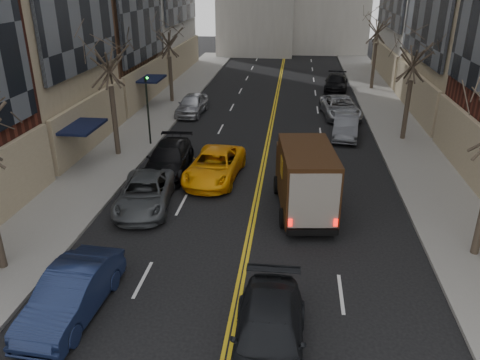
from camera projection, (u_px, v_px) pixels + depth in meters
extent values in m
cube|color=slate|center=(149.00, 121.00, 34.60)|extent=(4.00, 66.00, 0.15)
cube|color=slate|center=(399.00, 130.00, 32.66)|extent=(4.00, 66.00, 0.15)
cube|color=black|center=(80.00, 127.00, 25.59)|extent=(2.00, 3.00, 0.15)
cube|color=black|center=(67.00, 144.00, 26.10)|extent=(0.20, 3.00, 2.50)
cube|color=black|center=(150.00, 79.00, 37.41)|extent=(2.00, 3.00, 0.15)
cube|color=black|center=(140.00, 91.00, 37.93)|extent=(0.20, 3.00, 2.50)
cylinder|color=#382D23|center=(115.00, 121.00, 27.37)|extent=(0.30, 0.30, 4.05)
cylinder|color=#382D23|center=(171.00, 79.00, 39.26)|extent=(0.30, 0.30, 3.69)
cylinder|color=#382D23|center=(406.00, 110.00, 30.07)|extent=(0.30, 0.30, 3.78)
cylinder|color=#382D23|center=(374.00, 66.00, 43.64)|extent=(0.30, 0.30, 4.14)
cylinder|color=black|center=(148.00, 115.00, 29.08)|extent=(0.12, 0.12, 3.80)
imported|color=black|center=(145.00, 77.00, 28.14)|extent=(0.15, 0.18, 0.90)
sphere|color=#0CE526|center=(147.00, 78.00, 28.05)|extent=(0.14, 0.14, 0.14)
cube|color=black|center=(303.00, 201.00, 21.47)|extent=(2.70, 6.04, 0.27)
cube|color=black|center=(299.00, 165.00, 23.07)|extent=(2.32, 1.80, 1.92)
cube|color=black|center=(307.00, 179.00, 20.48)|extent=(2.72, 4.71, 2.74)
cube|color=black|center=(312.00, 231.00, 18.90)|extent=(2.11, 0.42, 0.27)
cube|color=red|center=(290.00, 223.00, 18.71)|extent=(0.17, 0.07, 0.32)
cube|color=red|center=(336.00, 223.00, 18.72)|extent=(0.17, 0.07, 0.32)
cube|color=gold|center=(282.00, 167.00, 20.30)|extent=(0.14, 0.82, 0.82)
cube|color=gold|center=(333.00, 167.00, 20.30)|extent=(0.14, 0.82, 0.82)
cylinder|color=black|center=(277.00, 185.00, 23.25)|extent=(0.36, 0.90, 0.88)
cylinder|color=black|center=(320.00, 185.00, 23.26)|extent=(0.36, 0.90, 0.88)
cylinder|color=black|center=(283.00, 218.00, 20.07)|extent=(0.36, 0.90, 0.88)
cylinder|color=black|center=(333.00, 218.00, 20.08)|extent=(0.36, 0.90, 0.88)
imported|color=black|center=(269.00, 336.00, 13.09)|extent=(2.08, 5.09, 1.47)
cube|color=black|center=(271.00, 302.00, 13.52)|extent=(0.13, 0.04, 0.09)
cube|color=blue|center=(271.00, 303.00, 13.49)|extent=(0.10, 0.01, 0.06)
imported|color=#FFA60A|center=(215.00, 166.00, 24.76)|extent=(2.95, 5.61, 1.50)
imported|color=black|center=(286.00, 206.00, 20.23)|extent=(0.61, 0.73, 1.71)
imported|color=#131D3E|center=(72.00, 293.00, 14.78)|extent=(1.92, 4.79, 1.55)
imported|color=#464A4D|center=(145.00, 193.00, 21.71)|extent=(2.96, 5.31, 1.40)
imported|color=black|center=(169.00, 159.00, 25.62)|extent=(2.43, 5.45, 1.55)
imported|color=#B8BAC0|center=(192.00, 104.00, 36.36)|extent=(2.11, 4.73, 1.58)
imported|color=#54565D|center=(346.00, 126.00, 31.20)|extent=(2.10, 4.67, 1.49)
imported|color=#ACAEB3|center=(340.00, 107.00, 35.64)|extent=(3.14, 5.78, 1.54)
imported|color=black|center=(336.00, 83.00, 43.84)|extent=(2.57, 5.24, 1.47)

